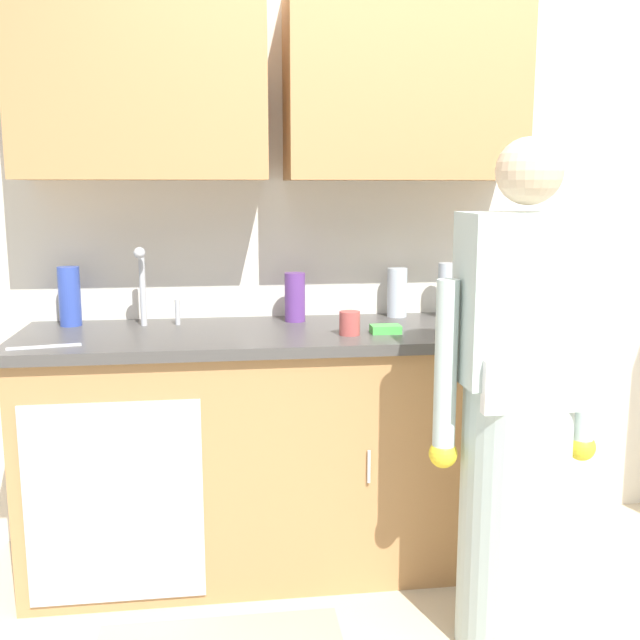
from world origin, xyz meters
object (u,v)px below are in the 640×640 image
at_px(bottle_water_tall, 446,290).
at_px(bottle_water_short, 70,296).
at_px(sponge, 386,329).
at_px(sink, 151,336).
at_px(person_at_sink, 516,440).
at_px(knife_on_counter, 44,347).
at_px(cup_by_sink, 350,323).
at_px(bottle_cleaner_spray, 397,292).
at_px(bottle_soap, 295,297).

height_order(bottle_water_tall, bottle_water_short, bottle_water_short).
bearing_deg(sponge, sink, 171.32).
xyz_separation_m(person_at_sink, knife_on_counter, (-1.50, 0.43, 0.25)).
height_order(bottle_water_tall, cup_by_sink, bottle_water_tall).
relative_size(sink, bottle_water_short, 2.17).
bearing_deg(knife_on_counter, cup_by_sink, -7.67).
distance_m(bottle_cleaner_spray, knife_on_counter, 1.40).
bearing_deg(sponge, person_at_sink, -59.40).
bearing_deg(person_at_sink, bottle_cleaner_spray, 101.89).
relative_size(bottle_soap, cup_by_sink, 2.25).
relative_size(person_at_sink, bottle_soap, 8.27).
bearing_deg(person_at_sink, bottle_water_tall, 88.83).
distance_m(sink, bottle_water_tall, 1.21).
height_order(person_at_sink, bottle_water_tall, person_at_sink).
xyz_separation_m(person_at_sink, bottle_cleaner_spray, (-0.18, 0.86, 0.35)).
bearing_deg(sink, person_at_sink, -29.07).
height_order(bottle_cleaner_spray, knife_on_counter, bottle_cleaner_spray).
bearing_deg(bottle_water_tall, knife_on_counter, -165.47).
height_order(person_at_sink, sponge, person_at_sink).
distance_m(person_at_sink, bottle_water_tall, 0.90).
xyz_separation_m(sink, bottle_water_short, (-0.32, 0.18, 0.13)).
height_order(sink, knife_on_counter, sink).
distance_m(bottle_cleaner_spray, bottle_water_short, 1.31).
height_order(sink, person_at_sink, person_at_sink).
xyz_separation_m(person_at_sink, bottle_soap, (-0.61, 0.81, 0.35)).
height_order(bottle_water_short, sponge, bottle_water_short).
bearing_deg(bottle_cleaner_spray, person_at_sink, -78.11).
bearing_deg(sink, knife_on_counter, -146.33).
relative_size(bottle_water_tall, knife_on_counter, 0.94).
xyz_separation_m(sink, cup_by_sink, (0.73, -0.15, 0.06)).
xyz_separation_m(bottle_cleaner_spray, knife_on_counter, (-1.32, -0.44, -0.10)).
bearing_deg(sponge, bottle_cleaner_spray, 70.07).
relative_size(bottle_cleaner_spray, knife_on_counter, 0.85).
distance_m(bottle_cleaner_spray, cup_by_sink, 0.45).
bearing_deg(cup_by_sink, person_at_sink, -48.65).
bearing_deg(bottle_water_tall, cup_by_sink, -145.51).
bearing_deg(bottle_water_short, knife_on_counter, -91.81).
relative_size(knife_on_counter, sponge, 2.18).
bearing_deg(bottle_water_short, bottle_soap, -1.33).
distance_m(bottle_water_short, knife_on_counter, 0.42).
height_order(bottle_soap, bottle_water_short, bottle_water_short).
distance_m(bottle_cleaner_spray, bottle_water_tall, 0.20).
height_order(bottle_water_tall, sponge, bottle_water_tall).
height_order(sink, sponge, sink).
bearing_deg(sink, sponge, -8.68).
distance_m(sink, sponge, 0.87).
bearing_deg(person_at_sink, sponge, 120.60).
distance_m(bottle_soap, bottle_water_short, 0.88).
xyz_separation_m(bottle_soap, bottle_water_short, (-0.88, 0.02, 0.02)).
xyz_separation_m(bottle_cleaner_spray, bottle_water_tall, (0.20, -0.04, 0.01)).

